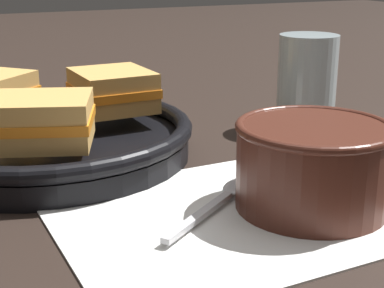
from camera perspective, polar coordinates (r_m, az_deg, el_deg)
name	(u,v)px	position (r m, az deg, el deg)	size (l,w,h in m)	color
ground_plane	(199,187)	(0.57, 0.67, -4.17)	(4.00, 4.00, 0.00)	black
napkin	(223,215)	(0.51, 2.98, -6.93)	(0.28, 0.24, 0.00)	white
soup_bowl	(313,161)	(0.52, 11.63, -1.65)	(0.14, 0.14, 0.08)	#4C2319
spoon	(230,193)	(0.54, 3.73, -4.77)	(0.14, 0.10, 0.01)	silver
skillet	(50,139)	(0.67, -13.57, 0.48)	(0.32, 0.32, 0.04)	black
sandwich_near_left	(113,90)	(0.70, -7.69, 5.21)	(0.09, 0.10, 0.05)	tan
sandwich_far_left	(42,120)	(0.58, -14.37, 2.23)	(0.12, 0.11, 0.05)	tan
drinking_glass	(307,82)	(0.77, 11.07, 5.93)	(0.08, 0.08, 0.12)	silver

